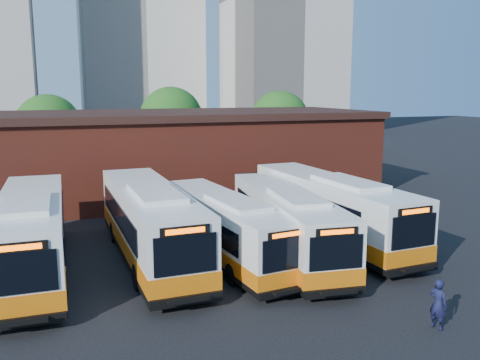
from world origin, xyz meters
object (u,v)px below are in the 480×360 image
object	(u,v)px
bus_farwest	(32,237)
bus_east	(330,211)
bus_mideast	(287,225)
transit_worker	(438,304)
bus_midwest	(225,230)
bus_west	(150,225)

from	to	relation	value
bus_farwest	bus_east	size ratio (longest dim) A/B	0.99
bus_mideast	transit_worker	world-z (taller)	bus_mideast
transit_worker	bus_mideast	bearing A→B (deg)	-5.60
bus_midwest	bus_mideast	bearing A→B (deg)	-15.32
bus_midwest	transit_worker	bearing A→B (deg)	-70.40
bus_farwest	bus_east	bearing A→B (deg)	-0.51
bus_farwest	bus_west	distance (m)	5.23
bus_east	bus_west	bearing A→B (deg)	175.03
bus_farwest	bus_mideast	distance (m)	11.72
bus_farwest	bus_mideast	world-z (taller)	bus_farwest
transit_worker	bus_farwest	bearing A→B (deg)	35.75
bus_mideast	bus_farwest	bearing A→B (deg)	178.21
bus_east	bus_farwest	bearing A→B (deg)	175.59
bus_mideast	transit_worker	xyz separation A→B (m)	(1.53, -8.83, -0.64)
bus_farwest	bus_west	size ratio (longest dim) A/B	0.98
bus_farwest	bus_mideast	xyz separation A→B (m)	(11.59, -1.73, -0.11)
bus_farwest	transit_worker	world-z (taller)	bus_farwest
transit_worker	bus_midwest	bearing A→B (deg)	10.67
bus_farwest	bus_west	bearing A→B (deg)	0.52
bus_mideast	bus_east	bearing A→B (deg)	30.79
bus_farwest	bus_midwest	world-z (taller)	bus_farwest
bus_midwest	bus_mideast	xyz separation A→B (m)	(3.03, -0.47, 0.07)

